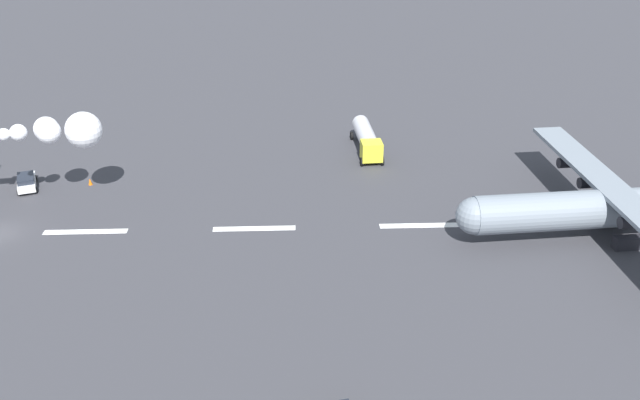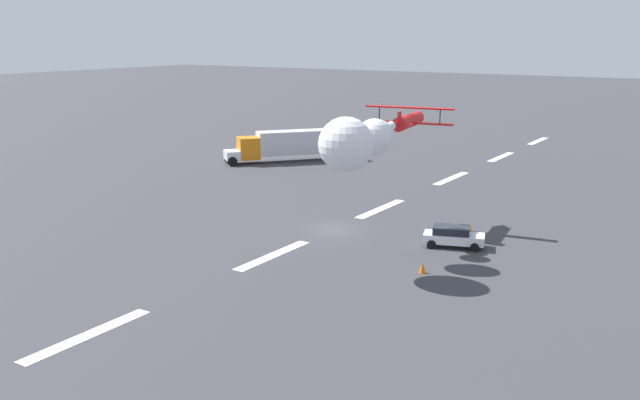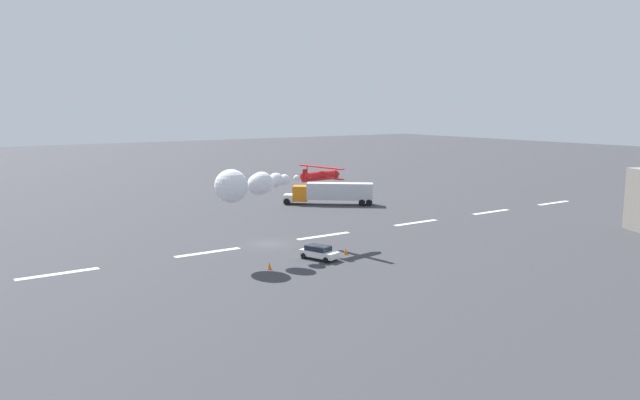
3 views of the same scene
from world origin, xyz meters
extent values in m
plane|color=#38383D|center=(0.00, 0.00, 0.00)|extent=(440.00, 440.00, 0.00)
cube|color=white|center=(-56.80, 0.00, 0.01)|extent=(8.00, 0.90, 0.01)
cube|color=white|center=(-40.57, 0.00, 0.01)|extent=(8.00, 0.90, 0.01)
cube|color=white|center=(-24.34, 0.00, 0.01)|extent=(8.00, 0.90, 0.01)
cube|color=white|center=(-8.11, 0.00, 0.01)|extent=(8.00, 0.90, 0.01)
cube|color=white|center=(8.11, 0.00, 0.01)|extent=(8.00, 0.90, 0.01)
cube|color=white|center=(24.34, 0.00, 0.01)|extent=(8.00, 0.90, 0.01)
cylinder|color=red|center=(-4.77, 4.05, 8.42)|extent=(5.41, 1.89, 1.10)
cube|color=red|center=(-4.97, 4.02, 8.27)|extent=(1.71, 7.17, 0.12)
cube|color=red|center=(-4.97, 4.02, 9.46)|extent=(1.71, 7.17, 0.12)
cylinder|color=black|center=(-4.59, 1.55, 8.86)|extent=(0.08, 0.08, 1.20)
cylinder|color=black|center=(-5.35, 6.50, 8.86)|extent=(0.08, 0.08, 1.20)
cube|color=red|center=(-2.41, 4.42, 8.87)|extent=(0.71, 0.21, 1.10)
cube|color=red|center=(-2.41, 4.42, 8.47)|extent=(0.90, 2.07, 0.08)
cone|color=black|center=(-7.74, 3.59, 8.42)|extent=(0.83, 1.03, 0.93)
sphere|color=white|center=(-1.32, 4.29, 8.42)|extent=(0.70, 0.70, 0.70)
sphere|color=white|center=(0.45, 4.49, 8.37)|extent=(1.24, 1.24, 1.24)
sphere|color=white|center=(1.74, 4.80, 8.43)|extent=(1.65, 1.65, 1.65)
sphere|color=white|center=(4.10, 5.77, 8.38)|extent=(2.45, 2.45, 2.45)
sphere|color=white|center=(4.37, 5.51, 8.21)|extent=(2.40, 2.40, 2.40)
sphere|color=white|center=(7.73, 5.65, 8.28)|extent=(3.58, 3.58, 3.58)
cube|color=silver|center=(-18.31, -25.27, 1.10)|extent=(2.82, 2.95, 1.10)
cube|color=orange|center=(-19.85, -24.00, 1.85)|extent=(3.44, 3.46, 2.60)
cube|color=silver|center=(-25.11, -19.67, 2.30)|extent=(10.25, 9.06, 2.80)
cylinder|color=black|center=(-17.36, -24.43, 0.55)|extent=(1.07, 0.97, 1.10)
cylinder|color=black|center=(-27.26, -16.29, 0.55)|extent=(1.07, 0.97, 1.10)
cylinder|color=black|center=(-28.19, -15.52, 0.55)|extent=(1.07, 0.97, 1.10)
cylinder|color=black|center=(-18.95, -26.36, 0.55)|extent=(1.07, 0.97, 1.10)
cylinder|color=black|center=(-28.85, -18.22, 0.55)|extent=(1.07, 0.97, 1.10)
cylinder|color=black|center=(-29.78, -17.45, 0.55)|extent=(1.07, 0.97, 1.10)
cube|color=white|center=(-0.69, 9.92, 0.65)|extent=(3.09, 4.71, 0.65)
cube|color=#1E232D|center=(-0.63, 9.73, 1.25)|extent=(2.40, 3.01, 0.55)
cylinder|color=black|center=(-2.03, 11.08, 0.32)|extent=(0.41, 0.68, 0.64)
cylinder|color=black|center=(-1.06, 8.18, 0.32)|extent=(0.41, 0.68, 0.64)
cylinder|color=black|center=(-0.32, 11.65, 0.32)|extent=(0.41, 0.68, 0.64)
cylinder|color=black|center=(0.65, 8.76, 0.32)|extent=(0.41, 0.68, 0.64)
cone|color=orange|center=(-4.39, 9.76, 0.38)|extent=(0.44, 0.44, 0.75)
cone|color=orange|center=(5.94, 10.45, 0.38)|extent=(0.44, 0.44, 0.75)
camera|label=1|loc=(28.53, -58.45, 33.14)|focal=38.75mm
camera|label=2|loc=(47.08, 28.74, 15.26)|focal=40.37mm
camera|label=3|loc=(36.51, 64.38, 16.65)|focal=34.62mm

